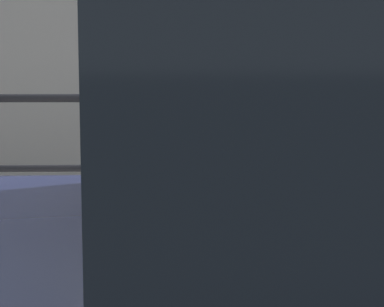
# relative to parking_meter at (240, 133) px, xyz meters

# --- Properties ---
(sidewalk_curb) EXTENTS (36.00, 2.27, 0.14)m
(sidewalk_curb) POSITION_rel_parking_meter_xyz_m (0.37, 0.79, -1.13)
(sidewalk_curb) COLOR #ADA8A0
(sidewalk_curb) RESTS_ON ground
(parking_meter) EXTENTS (0.17, 0.18, 1.46)m
(parking_meter) POSITION_rel_parking_meter_xyz_m (0.00, 0.00, 0.00)
(parking_meter) COLOR slate
(parking_meter) RESTS_ON sidewalk_curb
(pedestrian_at_meter) EXTENTS (0.70, 0.43, 1.65)m
(pedestrian_at_meter) POSITION_rel_parking_meter_xyz_m (-0.46, 0.20, -0.12)
(pedestrian_at_meter) COLOR black
(pedestrian_at_meter) RESTS_ON sidewalk_curb
(background_railing) EXTENTS (24.06, 0.06, 1.17)m
(background_railing) POSITION_rel_parking_meter_xyz_m (0.37, 1.74, -0.21)
(background_railing) COLOR black
(background_railing) RESTS_ON sidewalk_curb
(backdrop_wall) EXTENTS (32.00, 0.50, 3.10)m
(backdrop_wall) POSITION_rel_parking_meter_xyz_m (0.37, 5.14, 0.36)
(backdrop_wall) COLOR gray
(backdrop_wall) RESTS_ON ground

